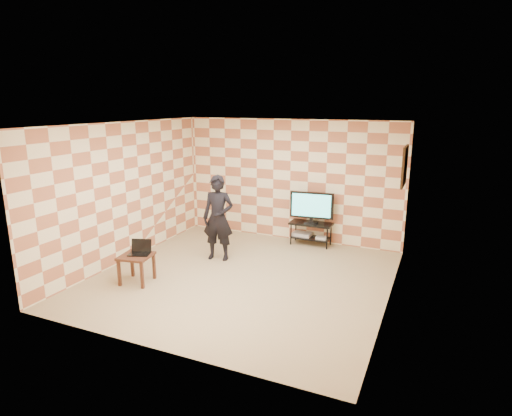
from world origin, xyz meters
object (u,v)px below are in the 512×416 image
Objects in this scene: person at (218,218)px; side_table at (136,260)px; tv_stand at (311,229)px; tv at (312,206)px.

side_table is at bearing -125.32° from person.
side_table is 1.81m from person.
side_table is (-2.18, -3.16, 0.05)m from tv_stand.
tv_stand is 0.54× the size of person.
tv is 0.56× the size of person.
person is (-1.43, -1.57, -0.03)m from tv.
person reaches higher than side_table.
person is at bearing -132.32° from tv_stand.
tv_stand is 2.18m from person.
tv_stand is 3.84m from side_table.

